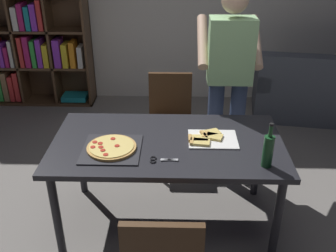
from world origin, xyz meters
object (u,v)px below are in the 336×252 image
chair_far_side (170,114)px  couch (325,94)px  bookshelf (31,31)px  pepperoni_pizza_on_tray (112,148)px  wine_bottle (268,150)px  kitchen_scissors (159,160)px  dining_table (167,150)px  person_serving_pizza (229,76)px

chair_far_side → couch: 2.17m
couch → bookshelf: (-3.68, 0.39, 0.65)m
couch → pepperoni_pizza_on_tray: (-2.28, -2.11, 0.46)m
pepperoni_pizza_on_tray → wine_bottle: bearing=-9.4°
pepperoni_pizza_on_tray → couch: bearing=42.8°
bookshelf → pepperoni_pizza_on_tray: (1.39, -2.50, -0.19)m
couch → kitchen_scissors: 3.00m
bookshelf → pepperoni_pizza_on_tray: 2.87m
couch → dining_table: bearing=-133.6°
person_serving_pizza → wine_bottle: size_ratio=5.54×
couch → person_serving_pizza: 1.99m
person_serving_pizza → pepperoni_pizza_on_tray: (-0.91, -0.85, -0.23)m
dining_table → chair_far_side: size_ratio=1.89×
person_serving_pizza → wine_bottle: person_serving_pizza is taller
dining_table → chair_far_side: chair_far_side is taller
pepperoni_pizza_on_tray → person_serving_pizza: bearing=43.1°
pepperoni_pizza_on_tray → kitchen_scissors: 0.37m
chair_far_side → pepperoni_pizza_on_tray: bearing=-110.2°
bookshelf → wine_bottle: 3.63m
person_serving_pizza → chair_far_side: bearing=156.8°
chair_far_side → wine_bottle: (0.66, -1.24, 0.36)m
dining_table → wine_bottle: wine_bottle is taller
bookshelf → wine_bottle: (2.45, -2.68, -0.08)m
dining_table → pepperoni_pizza_on_tray: size_ratio=4.14×
dining_table → wine_bottle: bearing=-24.5°
chair_far_side → person_serving_pizza: bearing=-23.2°
person_serving_pizza → pepperoni_pizza_on_tray: size_ratio=4.26×
person_serving_pizza → kitchen_scissors: size_ratio=9.10×
couch → kitchen_scissors: (-1.94, -2.24, 0.45)m
wine_bottle → dining_table: bearing=155.5°
person_serving_pizza → wine_bottle: (0.15, -1.02, -0.13)m
couch → bookshelf: bookshelf is taller
chair_far_side → bookshelf: 2.33m
chair_far_side → couch: bearing=28.9°
dining_table → person_serving_pizza: bearing=54.5°
wine_bottle → pepperoni_pizza_on_tray: bearing=170.6°
couch → pepperoni_pizza_on_tray: 3.15m
person_serving_pizza → wine_bottle: bearing=-81.9°
dining_table → wine_bottle: 0.75m
chair_far_side → pepperoni_pizza_on_tray: (-0.39, -1.07, 0.25)m
chair_far_side → pepperoni_pizza_on_tray: 1.17m
dining_table → wine_bottle: (0.66, -0.30, 0.19)m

